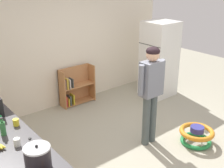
{
  "coord_description": "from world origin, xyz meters",
  "views": [
    {
      "loc": [
        -3.15,
        -3.04,
        2.84
      ],
      "look_at": [
        -0.19,
        0.58,
        1.0
      ],
      "focal_mm": 46.2,
      "sensor_mm": 36.0,
      "label": 1
    }
  ],
  "objects_px": {
    "kitchen_counter": "(12,167)",
    "white_cup": "(17,142)",
    "yellow_cup": "(16,122)",
    "crock_pot": "(38,158)",
    "clear_bottle": "(31,149)",
    "green_glass_bottle": "(3,128)",
    "baby_walker": "(196,135)",
    "banana_bunch": "(0,146)",
    "standing_person": "(151,87)",
    "refrigerator": "(159,59)",
    "bookshelf": "(74,88)"
  },
  "relations": [
    {
      "from": "kitchen_counter",
      "to": "baby_walker",
      "type": "xyz_separation_m",
      "value": [
        2.97,
        -0.78,
        -0.29
      ]
    },
    {
      "from": "bookshelf",
      "to": "crock_pot",
      "type": "height_order",
      "value": "crock_pot"
    },
    {
      "from": "clear_bottle",
      "to": "white_cup",
      "type": "distance_m",
      "value": 0.32
    },
    {
      "from": "clear_bottle",
      "to": "white_cup",
      "type": "bearing_deg",
      "value": 96.86
    },
    {
      "from": "yellow_cup",
      "to": "white_cup",
      "type": "distance_m",
      "value": 0.5
    },
    {
      "from": "green_glass_bottle",
      "to": "banana_bunch",
      "type": "bearing_deg",
      "value": -117.33
    },
    {
      "from": "bookshelf",
      "to": "banana_bunch",
      "type": "xyz_separation_m",
      "value": [
        -2.35,
        -2.14,
        0.56
      ]
    },
    {
      "from": "white_cup",
      "to": "standing_person",
      "type": "bearing_deg",
      "value": 0.33
    },
    {
      "from": "kitchen_counter",
      "to": "yellow_cup",
      "type": "distance_m",
      "value": 0.58
    },
    {
      "from": "baby_walker",
      "to": "yellow_cup",
      "type": "xyz_separation_m",
      "value": [
        -2.76,
        1.01,
        0.79
      ]
    },
    {
      "from": "standing_person",
      "to": "bookshelf",
      "type": "bearing_deg",
      "value": 93.42
    },
    {
      "from": "standing_person",
      "to": "white_cup",
      "type": "relative_size",
      "value": 18.26
    },
    {
      "from": "kitchen_counter",
      "to": "white_cup",
      "type": "relative_size",
      "value": 25.07
    },
    {
      "from": "kitchen_counter",
      "to": "green_glass_bottle",
      "type": "distance_m",
      "value": 0.56
    },
    {
      "from": "kitchen_counter",
      "to": "yellow_cup",
      "type": "xyz_separation_m",
      "value": [
        0.2,
        0.22,
        0.5
      ]
    },
    {
      "from": "standing_person",
      "to": "green_glass_bottle",
      "type": "relative_size",
      "value": 7.05
    },
    {
      "from": "bookshelf",
      "to": "banana_bunch",
      "type": "relative_size",
      "value": 5.45
    },
    {
      "from": "standing_person",
      "to": "banana_bunch",
      "type": "bearing_deg",
      "value": 178.69
    },
    {
      "from": "clear_bottle",
      "to": "refrigerator",
      "type": "bearing_deg",
      "value": 23.13
    },
    {
      "from": "kitchen_counter",
      "to": "banana_bunch",
      "type": "distance_m",
      "value": 0.53
    },
    {
      "from": "kitchen_counter",
      "to": "bookshelf",
      "type": "height_order",
      "value": "kitchen_counter"
    },
    {
      "from": "refrigerator",
      "to": "white_cup",
      "type": "relative_size",
      "value": 18.74
    },
    {
      "from": "banana_bunch",
      "to": "clear_bottle",
      "type": "height_order",
      "value": "clear_bottle"
    },
    {
      "from": "clear_bottle",
      "to": "green_glass_bottle",
      "type": "bearing_deg",
      "value": 96.6
    },
    {
      "from": "crock_pot",
      "to": "yellow_cup",
      "type": "height_order",
      "value": "crock_pot"
    },
    {
      "from": "white_cup",
      "to": "refrigerator",
      "type": "bearing_deg",
      "value": 19.0
    },
    {
      "from": "bookshelf",
      "to": "green_glass_bottle",
      "type": "bearing_deg",
      "value": -139.73
    },
    {
      "from": "refrigerator",
      "to": "crock_pot",
      "type": "height_order",
      "value": "refrigerator"
    },
    {
      "from": "banana_bunch",
      "to": "bookshelf",
      "type": "bearing_deg",
      "value": 42.36
    },
    {
      "from": "crock_pot",
      "to": "clear_bottle",
      "type": "xyz_separation_m",
      "value": [
        0.03,
        0.24,
        -0.03
      ]
    },
    {
      "from": "refrigerator",
      "to": "yellow_cup",
      "type": "bearing_deg",
      "value": -166.61
    },
    {
      "from": "kitchen_counter",
      "to": "white_cup",
      "type": "height_order",
      "value": "white_cup"
    },
    {
      "from": "standing_person",
      "to": "baby_walker",
      "type": "xyz_separation_m",
      "value": [
        0.64,
        -0.55,
        -0.9
      ]
    },
    {
      "from": "crock_pot",
      "to": "green_glass_bottle",
      "type": "xyz_separation_m",
      "value": [
        -0.05,
        0.89,
        -0.03
      ]
    },
    {
      "from": "crock_pot",
      "to": "clear_bottle",
      "type": "bearing_deg",
      "value": 82.6
    },
    {
      "from": "baby_walker",
      "to": "refrigerator",
      "type": "bearing_deg",
      "value": 60.32
    },
    {
      "from": "kitchen_counter",
      "to": "clear_bottle",
      "type": "xyz_separation_m",
      "value": [
        0.06,
        -0.57,
        0.55
      ]
    },
    {
      "from": "yellow_cup",
      "to": "refrigerator",
      "type": "bearing_deg",
      "value": 13.39
    },
    {
      "from": "baby_walker",
      "to": "clear_bottle",
      "type": "distance_m",
      "value": 3.03
    },
    {
      "from": "refrigerator",
      "to": "crock_pot",
      "type": "distance_m",
      "value": 4.47
    },
    {
      "from": "standing_person",
      "to": "yellow_cup",
      "type": "relative_size",
      "value": 18.26
    },
    {
      "from": "yellow_cup",
      "to": "clear_bottle",
      "type": "bearing_deg",
      "value": -100.03
    },
    {
      "from": "refrigerator",
      "to": "clear_bottle",
      "type": "bearing_deg",
      "value": -156.87
    },
    {
      "from": "standing_person",
      "to": "white_cup",
      "type": "bearing_deg",
      "value": -179.67
    },
    {
      "from": "baby_walker",
      "to": "banana_bunch",
      "type": "distance_m",
      "value": 3.27
    },
    {
      "from": "refrigerator",
      "to": "green_glass_bottle",
      "type": "xyz_separation_m",
      "value": [
        -4.07,
        -1.05,
        0.11
      ]
    },
    {
      "from": "refrigerator",
      "to": "standing_person",
      "type": "height_order",
      "value": "refrigerator"
    },
    {
      "from": "crock_pot",
      "to": "green_glass_bottle",
      "type": "height_order",
      "value": "crock_pot"
    },
    {
      "from": "baby_walker",
      "to": "banana_bunch",
      "type": "relative_size",
      "value": 3.87
    },
    {
      "from": "standing_person",
      "to": "clear_bottle",
      "type": "height_order",
      "value": "standing_person"
    }
  ]
}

